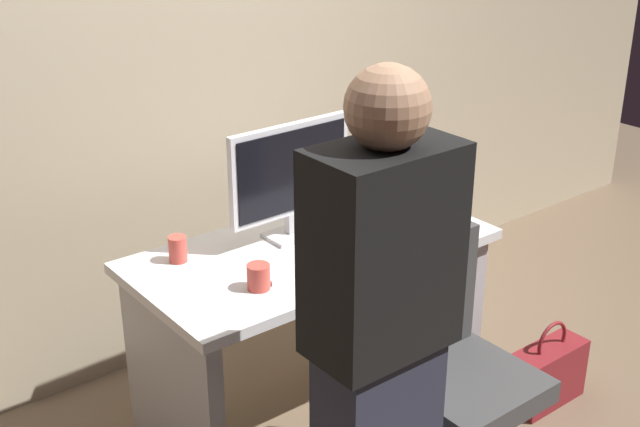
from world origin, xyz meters
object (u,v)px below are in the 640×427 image
object	(u,v)px
cup_by_monitor	(178,249)
cell_phone	(432,228)
cup_near_keyboard	(259,277)
handbag	(548,373)
person_at_desk	(380,348)
book_stack	(390,195)
keyboard	(307,260)
desk	(312,298)
monitor	(291,175)
office_chair	(452,385)
mouse	(368,235)

from	to	relation	value
cup_by_monitor	cell_phone	xyz separation A→B (m)	(0.93, -0.37, -0.04)
cup_near_keyboard	handbag	distance (m)	1.37
person_at_desk	cell_phone	bearing A→B (deg)	36.78
book_stack	cup_by_monitor	bearing A→B (deg)	174.49
person_at_desk	cell_phone	distance (m)	1.09
keyboard	book_stack	world-z (taller)	book_stack
cell_phone	desk	bearing A→B (deg)	148.73
monitor	book_stack	distance (m)	0.54
office_chair	cup_by_monitor	xyz separation A→B (m)	(-0.55, 0.87, 0.35)
cell_phone	person_at_desk	bearing A→B (deg)	-154.06
cell_phone	mouse	bearing A→B (deg)	150.82
desk	office_chair	xyz separation A→B (m)	(0.09, -0.67, -0.07)
person_at_desk	mouse	distance (m)	0.96
desk	keyboard	xyz separation A→B (m)	(-0.10, -0.10, 0.24)
desk	person_at_desk	xyz separation A→B (m)	(-0.40, -0.82, 0.34)
person_at_desk	mouse	xyz separation A→B (m)	(0.60, 0.74, -0.09)
desk	mouse	xyz separation A→B (m)	(0.21, -0.09, 0.25)
book_stack	monitor	bearing A→B (deg)	178.74
keyboard	cup_by_monitor	world-z (taller)	cup_by_monitor
person_at_desk	handbag	xyz separation A→B (m)	(1.18, 0.25, -0.70)
mouse	handbag	bearing A→B (deg)	-40.50
cell_phone	handbag	world-z (taller)	cell_phone
desk	book_stack	distance (m)	0.58
office_chair	book_stack	distance (m)	0.95
mouse	cup_by_monitor	size ratio (longest dim) A/B	1.02
keyboard	handbag	size ratio (longest dim) A/B	1.14
person_at_desk	cell_phone	size ratio (longest dim) A/B	11.38
mouse	cup_by_monitor	xyz separation A→B (m)	(-0.67, 0.29, 0.03)
office_chair	cell_phone	distance (m)	0.70
handbag	desk	bearing A→B (deg)	143.50
handbag	cup_near_keyboard	bearing A→B (deg)	159.72
person_at_desk	cup_by_monitor	distance (m)	1.03
cell_phone	handbag	bearing A→B (deg)	-63.22
mouse	cup_near_keyboard	distance (m)	0.56
cell_phone	office_chair	bearing A→B (deg)	-138.44
desk	cup_by_monitor	xyz separation A→B (m)	(-0.46, 0.20, 0.28)
desk	cup_near_keyboard	bearing A→B (deg)	-155.70
office_chair	monitor	size ratio (longest dim) A/B	1.74
mouse	book_stack	size ratio (longest dim) A/B	0.51
book_stack	mouse	bearing A→B (deg)	-146.13
cell_phone	cup_near_keyboard	bearing A→B (deg)	168.03
keyboard	cell_phone	world-z (taller)	keyboard
desk	keyboard	world-z (taller)	keyboard
desk	person_at_desk	distance (m)	0.98
keyboard	cup_near_keyboard	distance (m)	0.26
cup_by_monitor	cell_phone	world-z (taller)	cup_by_monitor
cup_by_monitor	handbag	size ratio (longest dim) A/B	0.26
monitor	cup_near_keyboard	xyz separation A→B (m)	(-0.34, -0.28, -0.21)
cup_near_keyboard	handbag	world-z (taller)	cup_near_keyboard
person_at_desk	handbag	distance (m)	1.39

